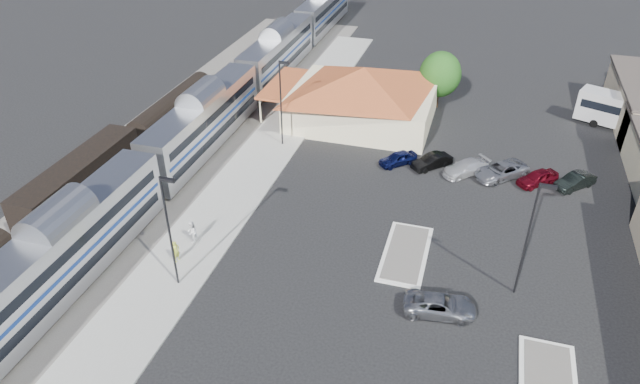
# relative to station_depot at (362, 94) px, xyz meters

# --- Properties ---
(ground) EXTENTS (280.00, 280.00, 0.00)m
(ground) POSITION_rel_station_depot_xyz_m (4.56, -24.00, -3.13)
(ground) COLOR black
(ground) RESTS_ON ground
(railbed) EXTENTS (16.00, 100.00, 0.12)m
(railbed) POSITION_rel_station_depot_xyz_m (-16.44, -16.00, -3.07)
(railbed) COLOR #4C4944
(railbed) RESTS_ON ground
(platform) EXTENTS (5.50, 92.00, 0.18)m
(platform) POSITION_rel_station_depot_xyz_m (-7.44, -18.00, -3.04)
(platform) COLOR gray
(platform) RESTS_ON ground
(passenger_train) EXTENTS (3.00, 104.00, 5.55)m
(passenger_train) POSITION_rel_station_depot_xyz_m (-13.44, -11.03, -0.26)
(passenger_train) COLOR silver
(passenger_train) RESTS_ON ground
(freight_cars) EXTENTS (2.80, 46.00, 4.00)m
(freight_cars) POSITION_rel_station_depot_xyz_m (-19.44, -22.63, -1.21)
(freight_cars) COLOR black
(freight_cars) RESTS_ON ground
(station_depot) EXTENTS (18.35, 12.24, 6.20)m
(station_depot) POSITION_rel_station_depot_xyz_m (0.00, 0.00, 0.00)
(station_depot) COLOR beige
(station_depot) RESTS_ON ground
(traffic_island_south) EXTENTS (3.30, 7.50, 0.21)m
(traffic_island_south) POSITION_rel_station_depot_xyz_m (8.56, -22.00, -3.03)
(traffic_island_south) COLOR silver
(traffic_island_south) RESTS_ON ground
(lamp_plat_s) EXTENTS (1.08, 0.25, 9.00)m
(lamp_plat_s) POSITION_rel_station_depot_xyz_m (-6.34, -30.00, 2.21)
(lamp_plat_s) COLOR black
(lamp_plat_s) RESTS_ON ground
(lamp_plat_n) EXTENTS (1.08, 0.25, 9.00)m
(lamp_plat_n) POSITION_rel_station_depot_xyz_m (-6.34, -8.00, 2.21)
(lamp_plat_n) COLOR black
(lamp_plat_n) RESTS_ON ground
(lamp_lot) EXTENTS (1.08, 0.25, 9.00)m
(lamp_lot) POSITION_rel_station_depot_xyz_m (16.66, -24.00, 2.21)
(lamp_lot) COLOR black
(lamp_lot) RESTS_ON ground
(tree_depot) EXTENTS (4.71, 4.71, 6.63)m
(tree_depot) POSITION_rel_station_depot_xyz_m (7.56, 6.00, 0.89)
(tree_depot) COLOR #382314
(tree_depot) RESTS_ON ground
(suv) EXTENTS (5.12, 2.82, 1.36)m
(suv) POSITION_rel_station_depot_xyz_m (11.74, -27.56, -2.45)
(suv) COLOR #93959A
(suv) RESTS_ON ground
(coach_bus) EXTENTS (11.55, 6.62, 3.68)m
(coach_bus) POSITION_rel_station_depot_xyz_m (28.17, 5.39, -1.01)
(coach_bus) COLOR white
(coach_bus) RESTS_ON ground
(person_a) EXTENTS (0.55, 0.72, 1.76)m
(person_a) POSITION_rel_station_depot_xyz_m (-7.67, -27.82, -2.07)
(person_a) COLOR #A9B538
(person_a) RESTS_ON platform
(person_b) EXTENTS (0.87, 1.03, 1.89)m
(person_b) POSITION_rel_station_depot_xyz_m (-7.65, -25.37, -2.01)
(person_b) COLOR white
(person_b) RESTS_ON platform
(parked_car_a) EXTENTS (3.86, 3.70, 1.30)m
(parked_car_a) POSITION_rel_station_depot_xyz_m (5.57, -8.51, -2.48)
(parked_car_a) COLOR #0D1342
(parked_car_a) RESTS_ON ground
(parked_car_b) EXTENTS (3.89, 3.88, 1.34)m
(parked_car_b) POSITION_rel_station_depot_xyz_m (8.77, -8.21, -2.46)
(parked_car_b) COLOR black
(parked_car_b) RESTS_ON ground
(parked_car_c) EXTENTS (4.73, 4.53, 1.35)m
(parked_car_c) POSITION_rel_station_depot_xyz_m (11.97, -8.51, -2.45)
(parked_car_c) COLOR silver
(parked_car_c) RESTS_ON ground
(parked_car_d) EXTENTS (5.52, 5.34, 1.46)m
(parked_car_d) POSITION_rel_station_depot_xyz_m (15.17, -8.21, -2.40)
(parked_car_d) COLOR gray
(parked_car_d) RESTS_ON ground
(parked_car_e) EXTENTS (4.09, 3.90, 1.37)m
(parked_car_e) POSITION_rel_station_depot_xyz_m (18.37, -8.51, -2.44)
(parked_car_e) COLOR maroon
(parked_car_e) RESTS_ON ground
(parked_car_f) EXTENTS (3.94, 3.95, 1.36)m
(parked_car_f) POSITION_rel_station_depot_xyz_m (21.57, -8.21, -2.45)
(parked_car_f) COLOR black
(parked_car_f) RESTS_ON ground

